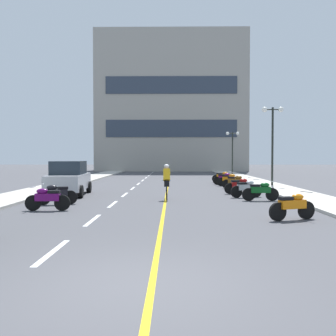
{
  "coord_description": "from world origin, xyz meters",
  "views": [
    {
      "loc": [
        0.58,
        -5.83,
        2.05
      ],
      "look_at": [
        0.26,
        20.45,
        1.25
      ],
      "focal_mm": 39.5,
      "sensor_mm": 36.0,
      "label": 1
    }
  ],
  "objects": [
    {
      "name": "motorcycle_9",
      "position": [
        4.42,
        21.2,
        0.47
      ],
      "size": [
        1.7,
        0.6,
        0.92
      ],
      "color": "black",
      "rests_on": "ground"
    },
    {
      "name": "motorcycle_6",
      "position": [
        4.28,
        14.39,
        0.47
      ],
      "size": [
        1.7,
        0.6,
        0.92
      ],
      "color": "black",
      "rests_on": "ground"
    },
    {
      "name": "cyclist_rider",
      "position": [
        0.3,
        11.59,
        0.89
      ],
      "size": [
        0.42,
        1.77,
        1.71
      ],
      "color": "black",
      "rests_on": "ground"
    },
    {
      "name": "lane_dash_0",
      "position": [
        -2.0,
        2.0,
        0.0
      ],
      "size": [
        0.14,
        2.2,
        0.01
      ],
      "primitive_type": "cube",
      "color": "silver",
      "rests_on": "ground"
    },
    {
      "name": "ground_plane",
      "position": [
        0.0,
        21.0,
        0.0
      ],
      "size": [
        140.0,
        140.0,
        0.0
      ],
      "primitive_type": "plane",
      "color": "#47474C"
    },
    {
      "name": "lane_dash_11",
      "position": [
        -2.0,
        46.0,
        0.0
      ],
      "size": [
        0.14,
        2.2,
        0.01
      ],
      "primitive_type": "cube",
      "color": "silver",
      "rests_on": "ground"
    },
    {
      "name": "motorcycle_1",
      "position": [
        4.45,
        6.07,
        0.47
      ],
      "size": [
        1.63,
        0.81,
        0.92
      ],
      "color": "black",
      "rests_on": "ground"
    },
    {
      "name": "street_lamp_far",
      "position": [
        7.18,
        34.87,
        3.58
      ],
      "size": [
        1.46,
        0.36,
        4.67
      ],
      "color": "black",
      "rests_on": "curb_right"
    },
    {
      "name": "curb_right",
      "position": [
        7.2,
        24.0,
        0.06
      ],
      "size": [
        2.4,
        72.0,
        0.12
      ],
      "primitive_type": "cube",
      "color": "#B7B2A8",
      "rests_on": "ground"
    },
    {
      "name": "lane_dash_3",
      "position": [
        -2.0,
        14.0,
        0.0
      ],
      "size": [
        0.14,
        2.2,
        0.01
      ],
      "primitive_type": "cube",
      "color": "silver",
      "rests_on": "ground"
    },
    {
      "name": "lane_dash_7",
      "position": [
        -2.0,
        30.0,
        0.0
      ],
      "size": [
        0.14,
        2.2,
        0.01
      ],
      "primitive_type": "cube",
      "color": "silver",
      "rests_on": "ground"
    },
    {
      "name": "curb_left",
      "position": [
        -7.2,
        24.0,
        0.06
      ],
      "size": [
        2.4,
        72.0,
        0.12
      ],
      "primitive_type": "cube",
      "color": "#B7B2A8",
      "rests_on": "ground"
    },
    {
      "name": "motorcycle_4",
      "position": [
        4.67,
        11.26,
        0.47
      ],
      "size": [
        1.7,
        0.6,
        0.92
      ],
      "color": "black",
      "rests_on": "ground"
    },
    {
      "name": "lane_dash_6",
      "position": [
        -2.0,
        26.0,
        0.0
      ],
      "size": [
        0.14,
        2.2,
        0.01
      ],
      "primitive_type": "cube",
      "color": "silver",
      "rests_on": "ground"
    },
    {
      "name": "motorcycle_8",
      "position": [
        4.52,
        19.8,
        0.47
      ],
      "size": [
        1.69,
        0.63,
        0.92
      ],
      "color": "black",
      "rests_on": "ground"
    },
    {
      "name": "motorcycle_7",
      "position": [
        4.58,
        17.63,
        0.47
      ],
      "size": [
        1.65,
        0.76,
        0.92
      ],
      "color": "black",
      "rests_on": "ground"
    },
    {
      "name": "motorcycle_3",
      "position": [
        -4.36,
        9.78,
        0.47
      ],
      "size": [
        1.67,
        0.68,
        0.92
      ],
      "color": "black",
      "rests_on": "ground"
    },
    {
      "name": "lane_dash_4",
      "position": [
        -2.0,
        18.0,
        0.0
      ],
      "size": [
        0.14,
        2.2,
        0.01
      ],
      "primitive_type": "cube",
      "color": "silver",
      "rests_on": "ground"
    },
    {
      "name": "lane_dash_9",
      "position": [
        -2.0,
        38.0,
        0.0
      ],
      "size": [
        0.14,
        2.2,
        0.01
      ],
      "primitive_type": "cube",
      "color": "silver",
      "rests_on": "ground"
    },
    {
      "name": "office_building",
      "position": [
        0.41,
        49.25,
        9.89
      ],
      "size": [
        21.44,
        8.62,
        19.79
      ],
      "color": "#9E998E",
      "rests_on": "ground"
    },
    {
      "name": "lane_dash_2",
      "position": [
        -2.0,
        10.0,
        0.0
      ],
      "size": [
        0.14,
        2.2,
        0.01
      ],
      "primitive_type": "cube",
      "color": "silver",
      "rests_on": "ground"
    },
    {
      "name": "motorcycle_10",
      "position": [
        4.55,
        23.33,
        0.47
      ],
      "size": [
        1.64,
        0.79,
        0.92
      ],
      "color": "black",
      "rests_on": "ground"
    },
    {
      "name": "lane_dash_1",
      "position": [
        -2.0,
        6.0,
        0.0
      ],
      "size": [
        0.14,
        2.2,
        0.01
      ],
      "primitive_type": "cube",
      "color": "silver",
      "rests_on": "ground"
    },
    {
      "name": "lane_dash_10",
      "position": [
        -2.0,
        42.0,
        0.0
      ],
      "size": [
        0.14,
        2.2,
        0.01
      ],
      "primitive_type": "cube",
      "color": "silver",
      "rests_on": "ground"
    },
    {
      "name": "parked_car_near",
      "position": [
        -4.93,
        13.65,
        0.92
      ],
      "size": [
        2.18,
        4.32,
        1.82
      ],
      "color": "black",
      "rests_on": "ground"
    },
    {
      "name": "centre_line_yellow",
      "position": [
        0.25,
        24.0,
        0.0
      ],
      "size": [
        0.12,
        66.0,
        0.01
      ],
      "primitive_type": "cube",
      "color": "gold",
      "rests_on": "ground"
    },
    {
      "name": "motorcycle_5",
      "position": [
        4.3,
        12.7,
        0.47
      ],
      "size": [
        1.66,
        0.75,
        0.92
      ],
      "color": "black",
      "rests_on": "ground"
    },
    {
      "name": "lane_dash_8",
      "position": [
        -2.0,
        34.0,
        0.0
      ],
      "size": [
        0.14,
        2.2,
        0.01
      ],
      "primitive_type": "cube",
      "color": "silver",
      "rests_on": "ground"
    },
    {
      "name": "street_lamp_mid",
      "position": [
        7.35,
        19.26,
        3.98
      ],
      "size": [
        1.46,
        0.36,
        5.3
      ],
      "color": "black",
      "rests_on": "curb_right"
    },
    {
      "name": "motorcycle_2",
      "position": [
        -4.16,
        8.04,
        0.47
      ],
      "size": [
        1.7,
        0.6,
        0.92
      ],
      "color": "black",
      "rests_on": "ground"
    },
    {
      "name": "lane_dash_5",
      "position": [
        -2.0,
        22.0,
        0.0
      ],
      "size": [
        0.14,
        2.2,
        0.01
      ],
      "primitive_type": "cube",
      "color": "silver",
      "rests_on": "ground"
    }
  ]
}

